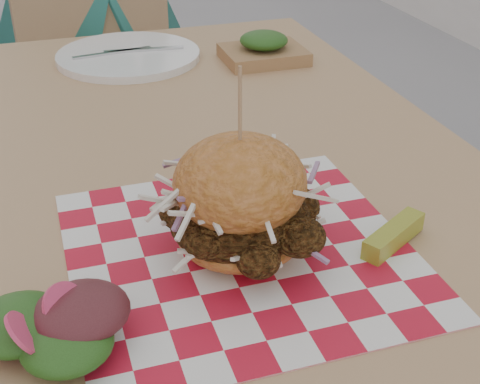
# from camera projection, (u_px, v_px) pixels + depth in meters

# --- Properties ---
(patio_table) EXTENTS (0.80, 1.20, 0.75)m
(patio_table) POSITION_uv_depth(u_px,v_px,m) (183.00, 205.00, 0.95)
(patio_table) COLOR tan
(patio_table) RESTS_ON ground
(patio_chair) EXTENTS (0.47, 0.48, 0.95)m
(patio_chair) POSITION_uv_depth(u_px,v_px,m) (97.00, 70.00, 1.79)
(patio_chair) COLOR tan
(patio_chair) RESTS_ON ground
(paper_liner) EXTENTS (0.36, 0.36, 0.00)m
(paper_liner) POSITION_uv_depth(u_px,v_px,m) (240.00, 252.00, 0.72)
(paper_liner) COLOR red
(paper_liner) RESTS_ON patio_table
(sandwich) EXTENTS (0.18, 0.18, 0.21)m
(sandwich) POSITION_uv_depth(u_px,v_px,m) (240.00, 205.00, 0.69)
(sandwich) COLOR #C37437
(sandwich) RESTS_ON paper_liner
(pickle_spear) EXTENTS (0.09, 0.07, 0.02)m
(pickle_spear) POSITION_uv_depth(u_px,v_px,m) (394.00, 235.00, 0.72)
(pickle_spear) COLOR #9EA22F
(pickle_spear) RESTS_ON paper_liner
(side_salad) EXTENTS (0.13, 0.14, 0.05)m
(side_salad) POSITION_uv_depth(u_px,v_px,m) (53.00, 342.00, 0.58)
(side_salad) COLOR #3F1419
(side_salad) RESTS_ON patio_table
(place_setting) EXTENTS (0.27, 0.27, 0.02)m
(place_setting) POSITION_uv_depth(u_px,v_px,m) (128.00, 56.00, 1.26)
(place_setting) COLOR white
(place_setting) RESTS_ON patio_table
(kraft_tray) EXTENTS (0.15, 0.12, 0.06)m
(kraft_tray) POSITION_uv_depth(u_px,v_px,m) (264.00, 49.00, 1.25)
(kraft_tray) COLOR #986E45
(kraft_tray) RESTS_ON patio_table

